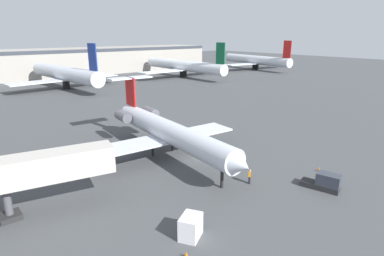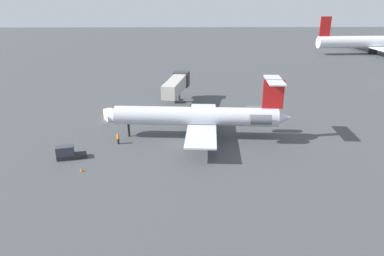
{
  "view_description": "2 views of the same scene",
  "coord_description": "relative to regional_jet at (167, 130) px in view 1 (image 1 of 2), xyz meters",
  "views": [
    {
      "loc": [
        -25.62,
        -31.04,
        16.24
      ],
      "look_at": [
        0.71,
        1.11,
        3.87
      ],
      "focal_mm": 29.9,
      "sensor_mm": 36.0,
      "label": 1
    },
    {
      "loc": [
        51.7,
        0.43,
        21.84
      ],
      "look_at": [
        -0.22,
        1.52,
        2.4
      ],
      "focal_mm": 33.93,
      "sensor_mm": 36.0,
      "label": 2
    }
  ],
  "objects": [
    {
      "name": "jet_bridge",
      "position": [
        -18.26,
        -4.09,
        0.63
      ],
      "size": [
        13.9,
        5.49,
        6.01
      ],
      "color": "#B7B2A8",
      "rests_on": "ground_plane"
    },
    {
      "name": "ground_plane",
      "position": [
        2.2,
        -2.93,
        -3.73
      ],
      "size": [
        400.0,
        400.0,
        0.1
      ],
      "primitive_type": "cube",
      "color": "#424447"
    },
    {
      "name": "parked_airliner_east_mid",
      "position": [
        52.42,
        63.7,
        0.55
      ],
      "size": [
        36.96,
        43.97,
        13.28
      ],
      "color": "silver",
      "rests_on": "ground_plane"
    },
    {
      "name": "traffic_cone_near",
      "position": [
        -10.92,
        -18.02,
        -3.4
      ],
      "size": [
        0.36,
        0.36,
        0.55
      ],
      "color": "orange",
      "rests_on": "ground_plane"
    },
    {
      "name": "parked_airliner_east_end",
      "position": [
        94.37,
        63.15,
        0.57
      ],
      "size": [
        34.03,
        40.13,
        13.31
      ],
      "color": "silver",
      "rests_on": "ground_plane"
    },
    {
      "name": "regional_jet",
      "position": [
        0.0,
        0.0,
        0.0
      ],
      "size": [
        20.59,
        29.8,
        9.61
      ],
      "color": "silver",
      "rests_on": "ground_plane"
    },
    {
      "name": "terminal_building",
      "position": [
        2.2,
        99.08,
        1.47
      ],
      "size": [
        163.2,
        20.41,
        10.26
      ],
      "color": "#9E998E",
      "rests_on": "ground_plane"
    },
    {
      "name": "parked_airliner_centre",
      "position": [
        8.31,
        64.94,
        0.8
      ],
      "size": [
        33.27,
        39.31,
        13.75
      ],
      "color": "silver",
      "rests_on": "ground_plane"
    },
    {
      "name": "ground_crew_marshaller",
      "position": [
        2.26,
        -12.78,
        -2.82
      ],
      "size": [
        0.47,
        0.45,
        1.69
      ],
      "color": "black",
      "rests_on": "ground_plane"
    },
    {
      "name": "traffic_cone_mid",
      "position": [
        11.39,
        -16.01,
        -3.4
      ],
      "size": [
        0.36,
        0.36,
        0.55
      ],
      "color": "orange",
      "rests_on": "ground_plane"
    },
    {
      "name": "cargo_container_uld",
      "position": [
        -9.06,
        -16.26,
        -2.7
      ],
      "size": [
        2.54,
        2.36,
        1.95
      ],
      "color": "silver",
      "rests_on": "ground_plane"
    },
    {
      "name": "baggage_tug_lead",
      "position": [
        7.38,
        -18.88,
        -2.84
      ],
      "size": [
        2.37,
        4.22,
        1.9
      ],
      "color": "#262628",
      "rests_on": "ground_plane"
    }
  ]
}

